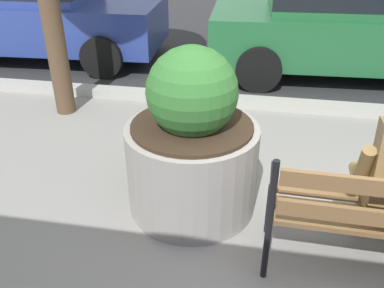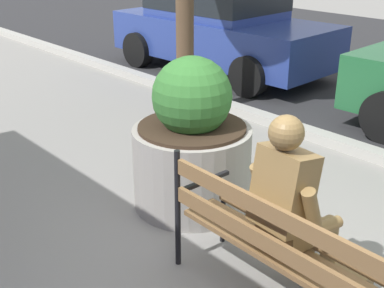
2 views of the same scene
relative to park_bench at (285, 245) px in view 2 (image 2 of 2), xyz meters
The scene contains 4 objects.
park_bench is the anchor object (origin of this frame).
bronze_statue_seated 0.26m from the park_bench, 109.74° to the left, with size 0.68×0.77×1.37m.
concrete_planter 1.63m from the park_bench, 159.27° to the left, with size 1.08×1.08×1.40m.
parked_car_blue 6.43m from the park_bench, 138.87° to the left, with size 4.18×2.08×1.56m.
Camera 2 is at (1.84, -2.10, 2.38)m, focal length 47.61 mm.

